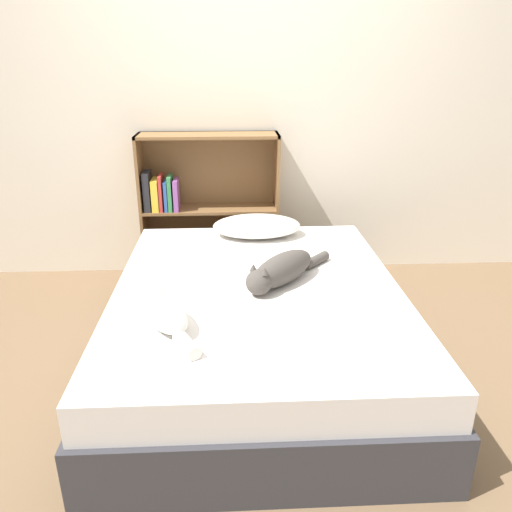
# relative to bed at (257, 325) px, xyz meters

# --- Properties ---
(ground_plane) EXTENTS (8.00, 8.00, 0.00)m
(ground_plane) POSITION_rel_bed_xyz_m (0.00, 0.00, -0.22)
(ground_plane) COLOR brown
(wall_back) EXTENTS (8.00, 0.06, 2.50)m
(wall_back) POSITION_rel_bed_xyz_m (0.00, 1.30, 1.03)
(wall_back) COLOR silver
(wall_back) RESTS_ON ground_plane
(bed) EXTENTS (1.43, 1.84, 0.45)m
(bed) POSITION_rel_bed_xyz_m (0.00, 0.00, 0.00)
(bed) COLOR #333338
(bed) RESTS_ON ground_plane
(pillow) EXTENTS (0.55, 0.33, 0.13)m
(pillow) POSITION_rel_bed_xyz_m (0.03, 0.73, 0.29)
(pillow) COLOR white
(pillow) RESTS_ON bed
(cat_light) EXTENTS (0.32, 0.48, 0.16)m
(cat_light) POSITION_rel_bed_xyz_m (-0.42, -0.35, 0.29)
(cat_light) COLOR white
(cat_light) RESTS_ON bed
(cat_dark) EXTENTS (0.49, 0.52, 0.15)m
(cat_dark) POSITION_rel_bed_xyz_m (0.12, 0.01, 0.30)
(cat_dark) COLOR #47423D
(cat_dark) RESTS_ON bed
(bookshelf) EXTENTS (0.94, 0.26, 1.02)m
(bookshelf) POSITION_rel_bed_xyz_m (-0.31, 1.17, 0.31)
(bookshelf) COLOR brown
(bookshelf) RESTS_ON ground_plane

